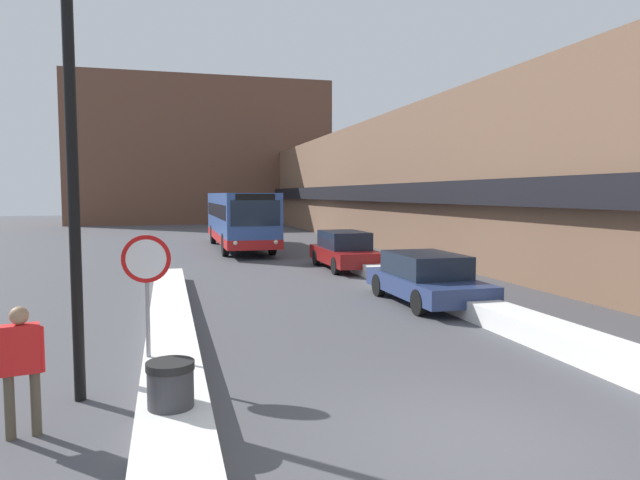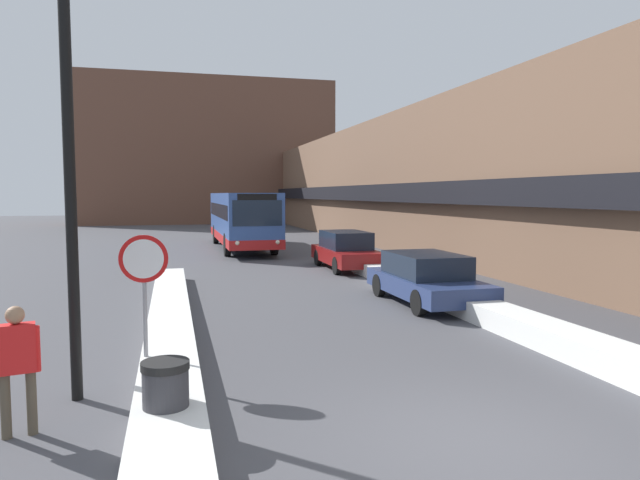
% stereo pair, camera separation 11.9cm
% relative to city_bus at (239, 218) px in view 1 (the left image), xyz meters
% --- Properties ---
extents(ground_plane, '(160.00, 160.00, 0.00)m').
position_rel_city_bus_xyz_m(ground_plane, '(-0.19, -25.29, -1.68)').
color(ground_plane, '#47474C').
extents(building_row_right, '(5.50, 60.00, 7.20)m').
position_rel_city_bus_xyz_m(building_row_right, '(9.78, -1.29, 1.92)').
color(building_row_right, brown).
rests_on(building_row_right, ground_plane).
extents(building_backdrop_far, '(26.00, 8.00, 14.58)m').
position_rel_city_bus_xyz_m(building_backdrop_far, '(-0.19, 29.88, 5.61)').
color(building_backdrop_far, brown).
rests_on(building_backdrop_far, ground_plane).
extents(snow_bank_left, '(0.90, 17.16, 0.38)m').
position_rel_city_bus_xyz_m(snow_bank_left, '(-3.79, -19.26, -1.49)').
color(snow_bank_left, silver).
rests_on(snow_bank_left, ground_plane).
extents(snow_bank_right, '(0.90, 20.57, 0.46)m').
position_rel_city_bus_xyz_m(snow_bank_right, '(3.41, -20.74, -1.45)').
color(snow_bank_right, silver).
rests_on(snow_bank_right, ground_plane).
extents(city_bus, '(2.56, 11.94, 3.04)m').
position_rel_city_bus_xyz_m(city_bus, '(0.00, 0.00, 0.00)').
color(city_bus, '#335193').
rests_on(city_bus, ground_plane).
extents(parked_car_front, '(1.94, 4.48, 1.37)m').
position_rel_city_bus_xyz_m(parked_car_front, '(3.01, -16.97, -0.98)').
color(parked_car_front, navy).
rests_on(parked_car_front, ground_plane).
extents(parked_car_middle, '(1.81, 4.54, 1.51)m').
position_rel_city_bus_xyz_m(parked_car_middle, '(3.01, -9.55, -0.92)').
color(parked_car_middle, maroon).
rests_on(parked_car_middle, ground_plane).
extents(stop_sign, '(0.76, 0.08, 2.35)m').
position_rel_city_bus_xyz_m(stop_sign, '(-4.15, -21.79, 0.03)').
color(stop_sign, gray).
rests_on(stop_sign, ground_plane).
extents(street_lamp, '(1.46, 0.36, 6.91)m').
position_rel_city_bus_xyz_m(street_lamp, '(-4.82, -22.45, 2.56)').
color(street_lamp, black).
rests_on(street_lamp, ground_plane).
extents(pedestrian, '(0.52, 0.29, 1.63)m').
position_rel_city_bus_xyz_m(pedestrian, '(-5.57, -23.63, -0.70)').
color(pedestrian, brown).
rests_on(pedestrian, ground_plane).
extents(trash_bin, '(0.59, 0.59, 0.95)m').
position_rel_city_bus_xyz_m(trash_bin, '(-3.82, -24.10, -1.20)').
color(trash_bin, '#38383D').
rests_on(trash_bin, ground_plane).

